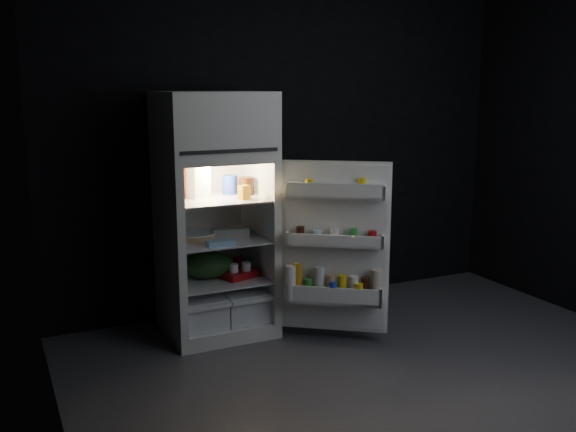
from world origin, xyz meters
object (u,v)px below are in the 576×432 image
fridge_door (335,251)px  milk_jug (197,181)px  yogurt_tray (241,274)px  egg_carton (231,233)px  refrigerator (214,206)px

fridge_door → milk_jug: fridge_door is taller
fridge_door → yogurt_tray: bearing=138.7°
egg_carton → yogurt_tray: egg_carton is taller
fridge_door → egg_carton: fridge_door is taller
fridge_door → refrigerator: bearing=138.9°
fridge_door → yogurt_tray: fridge_door is taller
egg_carton → fridge_door: bearing=-23.2°
milk_jug → egg_carton: size_ratio=0.91×
refrigerator → milk_jug: refrigerator is taller
refrigerator → egg_carton: size_ratio=6.78×
fridge_door → milk_jug: bearing=143.0°
refrigerator → milk_jug: bearing=176.0°
egg_carton → milk_jug: bearing=174.3°
fridge_door → yogurt_tray: 0.74m
refrigerator → milk_jug: 0.22m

